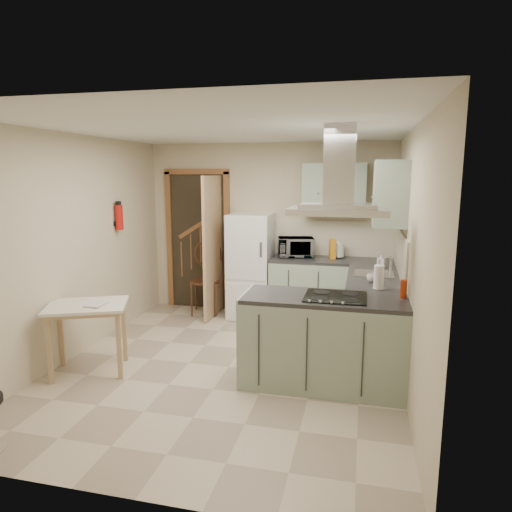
% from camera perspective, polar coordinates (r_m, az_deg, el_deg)
% --- Properties ---
extents(floor, '(4.20, 4.20, 0.00)m').
position_cam_1_polar(floor, '(5.08, -3.42, -13.67)').
color(floor, '#C0B095').
rests_on(floor, ground).
extents(ceiling, '(4.20, 4.20, 0.00)m').
position_cam_1_polar(ceiling, '(4.67, -3.76, 15.64)').
color(ceiling, silver).
rests_on(ceiling, back_wall).
extents(back_wall, '(3.60, 0.00, 3.60)m').
position_cam_1_polar(back_wall, '(6.73, 1.61, 3.34)').
color(back_wall, beige).
rests_on(back_wall, floor).
extents(left_wall, '(0.00, 4.20, 4.20)m').
position_cam_1_polar(left_wall, '(5.51, -21.80, 1.06)').
color(left_wall, beige).
rests_on(left_wall, floor).
extents(right_wall, '(0.00, 4.20, 4.20)m').
position_cam_1_polar(right_wall, '(4.54, 18.71, -0.57)').
color(right_wall, beige).
rests_on(right_wall, floor).
extents(doorway, '(1.10, 0.12, 2.10)m').
position_cam_1_polar(doorway, '(7.04, -7.26, 1.92)').
color(doorway, brown).
rests_on(doorway, floor).
extents(fridge, '(0.60, 0.60, 1.50)m').
position_cam_1_polar(fridge, '(6.57, -0.65, -1.25)').
color(fridge, white).
rests_on(fridge, floor).
extents(counter_back, '(1.08, 0.60, 0.90)m').
position_cam_1_polar(counter_back, '(6.49, 6.76, -4.19)').
color(counter_back, '#9EB2A0').
rests_on(counter_back, floor).
extents(counter_right, '(0.60, 1.95, 0.90)m').
position_cam_1_polar(counter_right, '(5.80, 14.29, -6.19)').
color(counter_right, '#9EB2A0').
rests_on(counter_right, floor).
extents(splashback, '(1.68, 0.02, 0.50)m').
position_cam_1_polar(splashback, '(6.61, 9.77, 2.19)').
color(splashback, beige).
rests_on(splashback, counter_back).
extents(wall_cabinet_back, '(0.85, 0.35, 0.70)m').
position_cam_1_polar(wall_cabinet_back, '(6.39, 9.77, 8.22)').
color(wall_cabinet_back, '#9EB2A0').
rests_on(wall_cabinet_back, back_wall).
extents(wall_cabinet_right, '(0.35, 0.90, 0.70)m').
position_cam_1_polar(wall_cabinet_right, '(5.31, 16.36, 7.57)').
color(wall_cabinet_right, '#9EB2A0').
rests_on(wall_cabinet_right, right_wall).
extents(peninsula, '(1.55, 0.65, 0.90)m').
position_cam_1_polar(peninsula, '(4.57, 8.46, -10.49)').
color(peninsula, '#9EB2A0').
rests_on(peninsula, floor).
extents(hob, '(0.58, 0.50, 0.01)m').
position_cam_1_polar(hob, '(4.43, 9.91, -5.02)').
color(hob, black).
rests_on(hob, peninsula).
extents(extractor_hood, '(0.90, 0.55, 0.10)m').
position_cam_1_polar(extractor_hood, '(4.29, 10.24, 5.54)').
color(extractor_hood, silver).
rests_on(extractor_hood, ceiling).
extents(sink, '(0.45, 0.40, 0.01)m').
position_cam_1_polar(sink, '(5.52, 14.53, -2.16)').
color(sink, silver).
rests_on(sink, counter_right).
extents(fire_extinguisher, '(0.10, 0.10, 0.32)m').
position_cam_1_polar(fire_extinguisher, '(6.20, -16.74, 4.64)').
color(fire_extinguisher, '#B2140F').
rests_on(fire_extinguisher, left_wall).
extents(drop_leaf_table, '(0.95, 0.85, 0.73)m').
position_cam_1_polar(drop_leaf_table, '(5.14, -20.15, -9.62)').
color(drop_leaf_table, tan).
rests_on(drop_leaf_table, floor).
extents(bentwood_chair, '(0.50, 0.50, 0.98)m').
position_cam_1_polar(bentwood_chair, '(6.81, -6.38, -3.14)').
color(bentwood_chair, '#482B18').
rests_on(bentwood_chair, floor).
extents(microwave, '(0.55, 0.44, 0.27)m').
position_cam_1_polar(microwave, '(6.47, 4.98, 1.11)').
color(microwave, black).
rests_on(microwave, counter_back).
extents(kettle, '(0.19, 0.19, 0.23)m').
position_cam_1_polar(kettle, '(6.46, 10.28, 0.79)').
color(kettle, white).
rests_on(kettle, counter_back).
extents(cereal_box, '(0.11, 0.19, 0.27)m').
position_cam_1_polar(cereal_box, '(6.40, 9.53, 0.88)').
color(cereal_box, orange).
rests_on(cereal_box, counter_back).
extents(soap_bottle, '(0.11, 0.11, 0.20)m').
position_cam_1_polar(soap_bottle, '(5.89, 15.39, -0.51)').
color(soap_bottle, '#B8BAC5').
rests_on(soap_bottle, counter_right).
extents(paper_towel, '(0.10, 0.10, 0.26)m').
position_cam_1_polar(paper_towel, '(4.80, 15.10, -2.52)').
color(paper_towel, white).
rests_on(paper_towel, counter_right).
extents(cup, '(0.12, 0.12, 0.09)m').
position_cam_1_polar(cup, '(5.10, 14.35, -2.68)').
color(cup, silver).
rests_on(cup, counter_right).
extents(red_bottle, '(0.08, 0.08, 0.17)m').
position_cam_1_polar(red_bottle, '(4.53, 17.96, -3.95)').
color(red_bottle, '#A72F0E').
rests_on(red_bottle, peninsula).
extents(book, '(0.17, 0.23, 0.10)m').
position_cam_1_polar(book, '(5.00, -20.20, -5.16)').
color(book, '#933147').
rests_on(book, drop_leaf_table).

